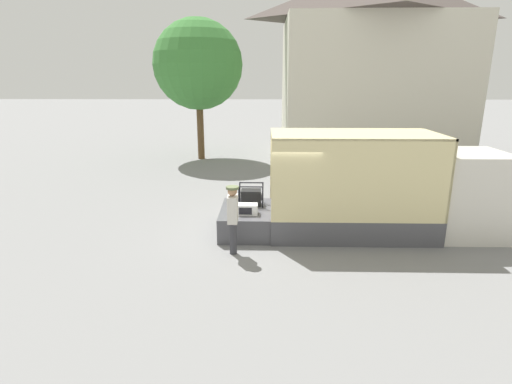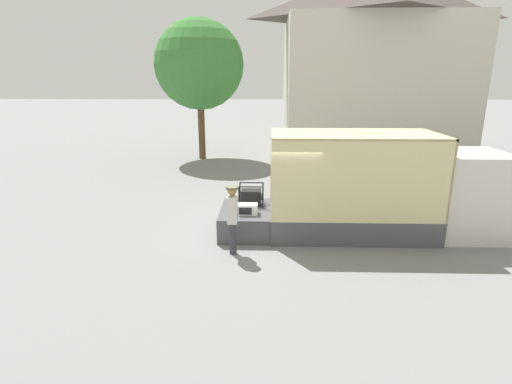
{
  "view_description": "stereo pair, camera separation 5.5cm",
  "coord_description": "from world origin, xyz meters",
  "px_view_note": "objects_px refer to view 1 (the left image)",
  "views": [
    {
      "loc": [
        -0.15,
        -10.77,
        4.2
      ],
      "look_at": [
        -0.41,
        -0.2,
        1.22
      ],
      "focal_mm": 28.0,
      "sensor_mm": 36.0,
      "label": 1
    },
    {
      "loc": [
        -0.09,
        -10.77,
        4.2
      ],
      "look_at": [
        -0.41,
        -0.2,
        1.22
      ],
      "focal_mm": 28.0,
      "sensor_mm": 36.0,
      "label": 2
    }
  ],
  "objects_px": {
    "box_truck": "(409,200)",
    "microwave": "(248,209)",
    "worker_person": "(233,213)",
    "portable_generator": "(252,197)",
    "street_tree": "(198,65)"
  },
  "relations": [
    {
      "from": "box_truck",
      "to": "microwave",
      "type": "bearing_deg",
      "value": -174.04
    },
    {
      "from": "microwave",
      "to": "worker_person",
      "type": "height_order",
      "value": "worker_person"
    },
    {
      "from": "portable_generator",
      "to": "worker_person",
      "type": "height_order",
      "value": "worker_person"
    },
    {
      "from": "microwave",
      "to": "box_truck",
      "type": "bearing_deg",
      "value": 5.96
    },
    {
      "from": "worker_person",
      "to": "street_tree",
      "type": "bearing_deg",
      "value": 102.45
    },
    {
      "from": "box_truck",
      "to": "microwave",
      "type": "distance_m",
      "value": 4.53
    },
    {
      "from": "worker_person",
      "to": "box_truck",
      "type": "bearing_deg",
      "value": 18.09
    },
    {
      "from": "portable_generator",
      "to": "street_tree",
      "type": "distance_m",
      "value": 11.69
    },
    {
      "from": "microwave",
      "to": "portable_generator",
      "type": "bearing_deg",
      "value": 84.14
    },
    {
      "from": "portable_generator",
      "to": "street_tree",
      "type": "height_order",
      "value": "street_tree"
    },
    {
      "from": "box_truck",
      "to": "worker_person",
      "type": "relative_size",
      "value": 3.65
    },
    {
      "from": "portable_generator",
      "to": "microwave",
      "type": "bearing_deg",
      "value": -95.86
    },
    {
      "from": "box_truck",
      "to": "portable_generator",
      "type": "bearing_deg",
      "value": 175.39
    },
    {
      "from": "box_truck",
      "to": "portable_generator",
      "type": "relative_size",
      "value": 8.86
    },
    {
      "from": "box_truck",
      "to": "street_tree",
      "type": "height_order",
      "value": "street_tree"
    }
  ]
}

